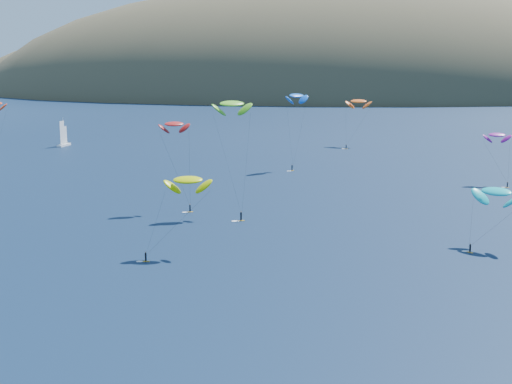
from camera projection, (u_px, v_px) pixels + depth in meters
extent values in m
ellipsoid|color=#3D3526|center=(321.00, 108.00, 618.39)|extent=(600.00, 300.00, 210.00)
ellipsoid|color=#3D3526|center=(148.00, 98.00, 660.35)|extent=(340.00, 240.00, 120.00)
ellipsoid|color=slate|center=(1.00, 85.00, 803.55)|extent=(240.00, 180.00, 44.00)
cube|color=white|center=(64.00, 145.00, 282.14)|extent=(3.29, 8.05, 0.94)
cylinder|color=white|center=(64.00, 131.00, 281.56)|extent=(0.15, 0.15, 10.95)
cube|color=gold|center=(146.00, 261.00, 129.42)|extent=(1.42, 0.64, 0.08)
cylinder|color=black|center=(146.00, 257.00, 129.25)|extent=(0.32, 0.32, 1.47)
sphere|color=#8C6047|center=(146.00, 252.00, 129.08)|extent=(0.25, 0.25, 0.25)
ellipsoid|color=#BED002|center=(188.00, 180.00, 132.91)|extent=(9.03, 5.38, 4.72)
cube|color=gold|center=(241.00, 221.00, 159.86)|extent=(1.69, 1.13, 0.09)
cylinder|color=black|center=(241.00, 216.00, 159.65)|extent=(0.38, 0.38, 1.75)
sphere|color=#8C6047|center=(241.00, 212.00, 159.45)|extent=(0.29, 0.29, 0.29)
ellipsoid|color=#5DBF22|center=(232.00, 104.00, 165.12)|extent=(10.13, 7.77, 5.12)
cube|color=gold|center=(292.00, 171.00, 225.39)|extent=(1.37, 1.37, 0.08)
cylinder|color=black|center=(292.00, 168.00, 225.20)|extent=(0.35, 0.35, 1.61)
sphere|color=#8C6047|center=(292.00, 165.00, 225.01)|extent=(0.27, 0.27, 0.27)
ellipsoid|color=blue|center=(297.00, 96.00, 226.49)|extent=(9.09, 9.09, 4.89)
cube|color=gold|center=(470.00, 252.00, 135.13)|extent=(1.26, 1.13, 0.07)
cylinder|color=black|center=(470.00, 248.00, 134.97)|extent=(0.31, 0.31, 1.41)
sphere|color=#8C6047|center=(470.00, 244.00, 134.81)|extent=(0.24, 0.24, 0.24)
ellipsoid|color=#08AEB4|center=(496.00, 192.00, 137.70)|extent=(10.10, 9.43, 5.28)
cube|color=gold|center=(507.00, 187.00, 198.22)|extent=(1.26, 0.39, 0.07)
cylinder|color=black|center=(507.00, 185.00, 198.06)|extent=(0.29, 0.29, 1.34)
sphere|color=#8C6047|center=(508.00, 182.00, 197.90)|extent=(0.23, 0.23, 0.23)
ellipsoid|color=#90138A|center=(497.00, 135.00, 202.49)|extent=(7.47, 3.58, 4.13)
cube|color=gold|center=(190.00, 212.00, 168.43)|extent=(1.50, 1.01, 0.08)
cylinder|color=black|center=(190.00, 208.00, 168.24)|extent=(0.34, 0.34, 1.56)
sphere|color=#8C6047|center=(190.00, 204.00, 168.06)|extent=(0.26, 0.26, 0.26)
ellipsoid|color=#A41716|center=(174.00, 124.00, 169.01)|extent=(7.91, 6.10, 4.00)
cube|color=gold|center=(346.00, 149.00, 274.30)|extent=(1.41, 0.57, 0.08)
cylinder|color=black|center=(346.00, 147.00, 274.13)|extent=(0.32, 0.32, 1.46)
sphere|color=#8C6047|center=(346.00, 144.00, 273.96)|extent=(0.24, 0.24, 0.24)
ellipsoid|color=#F85D18|center=(358.00, 101.00, 282.12)|extent=(10.26, 5.79, 5.44)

